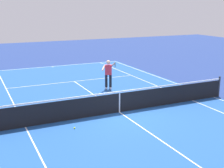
{
  "coord_description": "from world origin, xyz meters",
  "views": [
    {
      "loc": [
        -11.49,
        5.76,
        4.56
      ],
      "look_at": [
        1.57,
        -0.37,
        0.9
      ],
      "focal_mm": 48.76,
      "sensor_mm": 36.0,
      "label": 1
    }
  ],
  "objects": [
    {
      "name": "tennis_player_near",
      "position": [
        3.89,
        -1.24,
        0.93
      ],
      "size": [
        1.18,
        0.74,
        1.7
      ],
      "color": "black",
      "rests_on": "ground_plane"
    },
    {
      "name": "court_line_markings",
      "position": [
        0.0,
        0.0,
        0.0
      ],
      "size": [
        23.85,
        11.05,
        0.01
      ],
      "color": "white",
      "rests_on": "ground_plane"
    },
    {
      "name": "tennis_ball",
      "position": [
        -0.98,
        2.43,
        0.03
      ],
      "size": [
        0.07,
        0.07,
        0.07
      ],
      "primitive_type": "sphere",
      "color": "#CCE01E",
      "rests_on": "ground_plane"
    },
    {
      "name": "ground_plane",
      "position": [
        0.0,
        0.0,
        0.0
      ],
      "size": [
        60.0,
        60.0,
        0.0
      ],
      "primitive_type": "plane",
      "color": "navy"
    },
    {
      "name": "tennis_net",
      "position": [
        0.0,
        0.0,
        0.49
      ],
      "size": [
        0.1,
        11.7,
        1.08
      ],
      "color": "#2D2D33",
      "rests_on": "ground_plane"
    },
    {
      "name": "court_slab",
      "position": [
        0.0,
        0.0,
        0.0
      ],
      "size": [
        24.2,
        11.4,
        0.0
      ],
      "primitive_type": "cube",
      "color": "#1E4C93",
      "rests_on": "ground_plane"
    }
  ]
}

